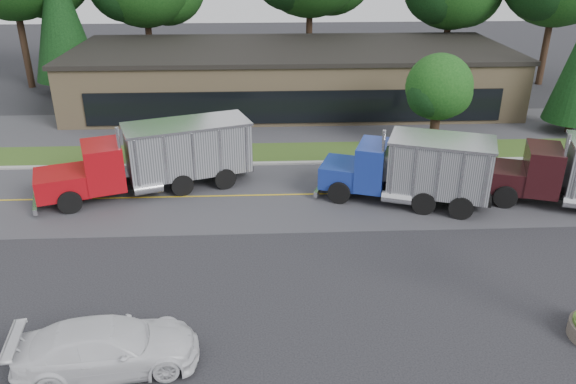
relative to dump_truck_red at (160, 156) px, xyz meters
name	(u,v)px	position (x,y,z in m)	size (l,w,h in m)	color
ground	(273,302)	(5.45, -10.04, -1.81)	(140.00, 140.00, 0.00)	#36363B
road	(269,195)	(5.45, -1.04, -1.81)	(60.00, 8.00, 0.02)	#4B4B4F
center_line	(269,195)	(5.45, -1.04, -1.81)	(60.00, 0.12, 0.01)	gold
curb	(268,164)	(5.45, 3.16, -1.81)	(60.00, 0.30, 0.12)	#9E9E99
grass_verge	(267,153)	(5.45, 4.96, -1.81)	(60.00, 3.40, 0.03)	#32511B
far_parking	(266,127)	(5.45, 9.96, -1.81)	(60.00, 7.00, 0.02)	#4B4B4F
strip_mall	(291,77)	(7.45, 15.96, 0.19)	(32.00, 12.00, 4.00)	#9E8661
evergreen_left	(59,13)	(-10.55, 19.96, 4.54)	(5.09, 5.09, 11.56)	#382619
tree_verge	(439,90)	(15.51, 5.01, 1.90)	(4.09, 3.85, 5.84)	#382619
dump_truck_red	(160,156)	(0.00, 0.00, 0.00)	(10.73, 5.78, 3.36)	black
dump_truck_blue	(415,168)	(12.44, -2.15, -0.01)	(8.34, 5.01, 3.36)	black
rally_car	(107,347)	(0.45, -13.14, -1.04)	(2.18, 5.37, 1.56)	white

